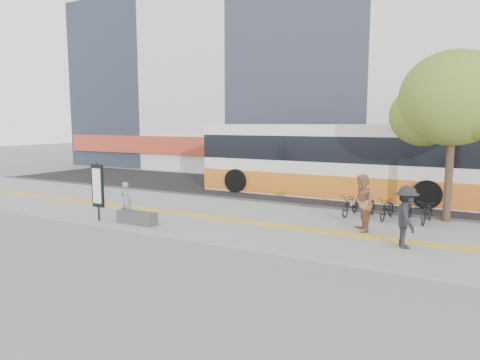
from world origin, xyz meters
The scene contains 13 objects.
ground centered at (0.00, 0.00, 0.00)m, with size 120.00×120.00×0.00m, color slate.
sidewalk centered at (0.00, 1.50, 0.04)m, with size 40.00×7.00×0.08m, color slate.
tactile_strip centered at (0.00, 1.00, 0.09)m, with size 40.00×0.45×0.01m, color yellow.
street centered at (0.00, 9.00, 0.03)m, with size 40.00×8.00×0.06m, color black.
curb centered at (0.00, 5.00, 0.07)m, with size 40.00×0.25×0.14m, color #363538.
bench centered at (-2.60, -1.20, 0.30)m, with size 1.60×0.45×0.45m, color #363538.
signboard centered at (-4.20, -1.51, 1.37)m, with size 0.55×0.10×2.20m.
street_tree centered at (7.18, 4.82, 4.51)m, with size 4.40×3.80×6.31m.
bus centered at (1.57, 8.50, 1.75)m, with size 13.48×3.20×3.59m.
bicycle_row centered at (5.20, 4.00, 0.52)m, with size 3.51×1.67×0.95m.
seated_woman centered at (-3.40, -0.87, 0.80)m, with size 0.53×0.35×1.45m, color black.
pedestrian_tan centered at (4.79, 1.63, 1.05)m, with size 0.95×0.74×1.95m, color #A36C4A.
pedestrian_dark centered at (6.40, 0.31, 0.99)m, with size 1.18×0.68×1.83m, color black.
Camera 1 is at (8.19, -12.93, 3.71)m, focal length 32.61 mm.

